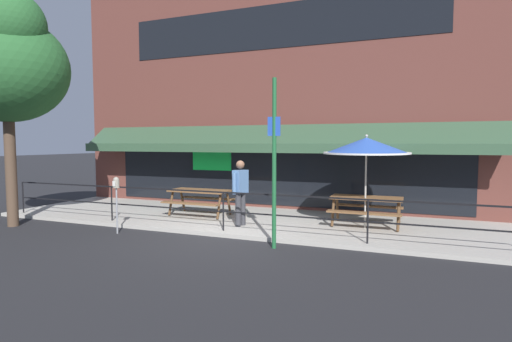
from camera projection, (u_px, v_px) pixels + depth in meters
name	position (u px, v px, depth m)	size (l,w,h in m)	color
ground_plane	(218.00, 237.00, 9.59)	(120.00, 120.00, 0.00)	#232326
patio_deck	(250.00, 220.00, 11.44)	(15.00, 4.00, 0.10)	#ADA89E
restaurant_building	(275.00, 83.00, 13.21)	(15.00, 1.60, 8.55)	brown
patio_railing	(223.00, 203.00, 9.81)	(13.84, 0.04, 0.97)	black
picnic_table_left	(200.00, 195.00, 11.88)	(1.80, 1.42, 0.76)	brown
picnic_table_centre	(366.00, 203.00, 10.33)	(1.80, 1.42, 0.76)	brown
patio_umbrella_centre	(366.00, 146.00, 10.01)	(2.14, 2.14, 2.38)	#B7B2A8
pedestrian_walking	(240.00, 189.00, 10.37)	(0.33, 0.61, 1.71)	#333338
parking_meter_near	(116.00, 188.00, 9.89)	(0.15, 0.16, 1.42)	gray
street_sign_pole	(274.00, 162.00, 8.46)	(0.28, 0.09, 3.63)	#1E6033
street_tree_curbside	(6.00, 62.00, 10.46)	(3.30, 2.97, 6.11)	brown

